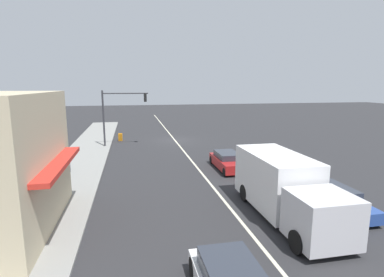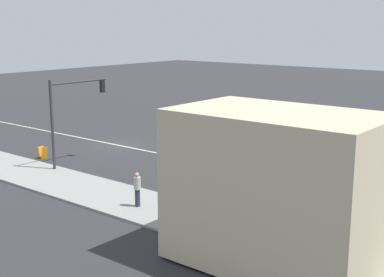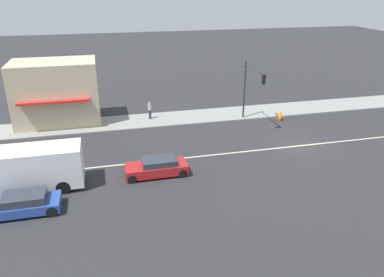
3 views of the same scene
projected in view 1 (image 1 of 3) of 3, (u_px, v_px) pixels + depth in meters
The scene contains 9 objects.
ground_plane at pixel (222, 198), 16.79m from camera, with size 160.00×160.00×0.00m, color #2B2B2D.
sidewalk_right at pixel (47, 214), 14.52m from camera, with size 4.00×73.00×0.12m, color gray.
lane_marking_center at pixel (175, 140), 34.15m from camera, with size 0.16×60.00×0.01m, color beige.
traffic_signal_main at pixel (118, 109), 30.14m from camera, with size 4.59×0.34×5.60m.
pedestrian at pixel (68, 159), 21.24m from camera, with size 0.34×0.34×1.74m.
warning_aframe_sign at pixel (120, 137), 33.80m from camera, with size 0.45×0.53×0.84m.
delivery_truck at pixel (284, 187), 14.30m from camera, with size 2.44×7.50×2.87m.
hatchback_red at pixel (228, 161), 22.54m from camera, with size 1.79×4.32×1.24m.
coupe_blue at pixel (334, 199), 15.02m from camera, with size 1.88×4.34×1.23m.
Camera 1 is at (4.85, 33.27, 6.27)m, focal length 28.00 mm.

